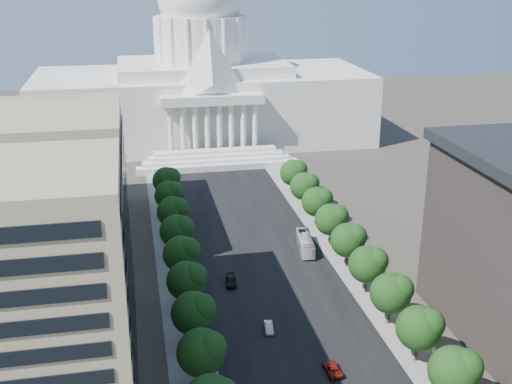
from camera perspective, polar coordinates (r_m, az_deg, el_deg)
road_asphalt at (r=154.49m, az=-0.48°, el=-4.24°), size 30.00×260.00×0.01m
sidewalk_left at (r=152.45m, az=-7.54°, el=-4.77°), size 8.00×260.00×0.02m
sidewalk_right at (r=158.79m, az=6.29°, el=-3.68°), size 8.00×260.00×0.02m
capitol at (r=238.88m, az=-4.77°, el=9.38°), size 120.00×56.00×73.00m
office_block_left_far at (r=157.75m, az=-18.60°, el=1.04°), size 38.00×52.00×30.00m
tree_l_c at (r=101.97m, az=-4.72°, el=-13.93°), size 7.79×7.60×9.97m
tree_l_d at (r=112.11m, az=-5.45°, el=-10.56°), size 7.79×7.60×9.97m
tree_l_e at (r=122.59m, az=-6.04°, el=-7.76°), size 7.79×7.60×9.97m
tree_l_f at (r=133.32m, az=-6.53°, el=-5.41°), size 7.79×7.60×9.97m
tree_l_g at (r=144.26m, az=-6.95°, el=-3.41°), size 7.79×7.60×9.97m
tree_l_h at (r=155.35m, az=-7.30°, el=-1.69°), size 7.79×7.60×9.97m
tree_l_i at (r=166.57m, az=-7.61°, el=-0.21°), size 7.79×7.60×9.97m
tree_l_j at (r=177.89m, az=-7.88°, el=1.09°), size 7.79×7.60×9.97m
tree_r_b at (r=102.02m, az=17.40°, el=-14.86°), size 7.79×7.60×9.97m
tree_r_c at (r=110.87m, az=14.49°, el=-11.54°), size 7.79×7.60×9.97m
tree_r_d at (r=120.26m, az=12.07°, el=-8.70°), size 7.79×7.60×9.97m
tree_r_e at (r=130.09m, az=10.04°, el=-6.27°), size 7.79×7.60×9.97m
tree_r_f at (r=140.25m, az=8.31°, el=-4.18°), size 7.79×7.60×9.97m
tree_r_g at (r=150.68m, az=6.83°, el=-2.37°), size 7.79×7.60×9.97m
tree_r_h at (r=161.33m, az=5.54°, el=-0.79°), size 7.79×7.60×9.97m
tree_r_i at (r=172.16m, az=4.42°, el=0.59°), size 7.79×7.60×9.97m
tree_r_j at (r=183.13m, az=3.43°, el=1.80°), size 7.79×7.60×9.97m
streetlight_b at (r=111.22m, az=15.38°, el=-11.90°), size 2.61×0.44×9.00m
streetlight_c at (r=131.06m, az=10.63°, el=-6.41°), size 2.61×0.44×9.00m
streetlight_d at (r=152.43m, az=7.24°, el=-2.38°), size 2.61×0.44×9.00m
streetlight_e at (r=174.77m, az=4.72°, el=0.65°), size 2.61×0.44×9.00m
streetlight_f at (r=197.74m, az=2.77°, el=2.99°), size 2.61×0.44×9.00m
car_silver at (r=118.39m, az=1.14°, el=-11.93°), size 1.89×4.29×1.37m
car_red at (r=108.54m, az=6.82°, el=-15.36°), size 2.42×5.07×1.39m
car_dark_b at (r=133.73m, az=-2.23°, el=-7.93°), size 2.70×5.44×1.52m
city_bus at (r=148.82m, az=4.41°, el=-4.55°), size 4.61×12.80×3.49m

